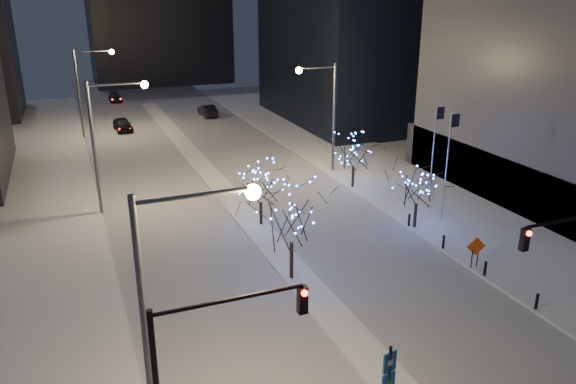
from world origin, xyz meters
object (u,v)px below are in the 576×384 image
street_lamp_w_near (173,287)px  traffic_signal_west (204,361)px  street_lamp_w_far (87,81)px  holiday_tree_plaza_far (354,151)px  street_lamp_east (325,104)px  street_lamp_w_mid (107,129)px  construction_sign (476,249)px  holiday_tree_plaza_near (418,185)px  car_far (115,97)px  wayfinding_sign (389,378)px  car_mid (208,111)px  holiday_tree_median_far (260,184)px  holiday_tree_median_near (292,214)px  car_near (123,125)px

street_lamp_w_near → traffic_signal_west: 2.70m
street_lamp_w_far → holiday_tree_plaza_far: street_lamp_w_far is taller
street_lamp_w_far → street_lamp_east: same height
street_lamp_w_mid → construction_sign: street_lamp_w_mid is taller
street_lamp_w_mid → holiday_tree_plaza_near: street_lamp_w_mid is taller
holiday_tree_plaza_near → street_lamp_w_mid: bearing=149.9°
car_far → holiday_tree_plaza_near: 60.33m
street_lamp_w_near → traffic_signal_west: size_ratio=1.43×
wayfinding_sign → construction_sign: 15.05m
holiday_tree_plaza_near → construction_sign: size_ratio=2.41×
street_lamp_w_mid → street_lamp_east: bearing=9.0°
holiday_tree_plaza_near → construction_sign: 6.92m
traffic_signal_west → car_mid: size_ratio=1.49×
street_lamp_w_mid → holiday_tree_plaza_near: size_ratio=2.08×
street_lamp_w_far → holiday_tree_median_far: size_ratio=2.05×
street_lamp_w_mid → car_far: street_lamp_w_mid is taller
street_lamp_w_mid → holiday_tree_median_near: size_ratio=1.64×
street_lamp_east → car_mid: (-3.88, 28.49, -5.68)m
street_lamp_east → car_near: size_ratio=2.19×
car_near → wayfinding_sign: wayfinding_sign is taller
holiday_tree_median_far → wayfinding_sign: 20.58m
car_near → street_lamp_w_near: bearing=-98.4°
traffic_signal_west → car_near: size_ratio=1.53×
traffic_signal_west → holiday_tree_plaza_far: (18.94, 25.09, -1.44)m
traffic_signal_west → holiday_tree_plaza_far: size_ratio=1.44×
car_far → construction_sign: construction_sign is taller
street_lamp_w_near → wayfinding_sign: 8.86m
street_lamp_w_mid → holiday_tree_median_near: 17.38m
holiday_tree_median_far → holiday_tree_plaza_near: (10.00, -4.52, 0.08)m
street_lamp_w_mid → holiday_tree_plaza_near: 22.70m
street_lamp_w_far → holiday_tree_median_far: (9.44, -31.75, -3.30)m
holiday_tree_plaza_near → holiday_tree_median_near: bearing=-161.2°
holiday_tree_plaza_near → holiday_tree_median_far: bearing=155.7°
wayfinding_sign → holiday_tree_plaza_near: bearing=39.4°
street_lamp_w_mid → holiday_tree_plaza_far: (19.44, -1.92, -3.18)m
holiday_tree_plaza_far → holiday_tree_median_near: bearing=-130.0°
car_near → construction_sign: 47.64m
street_lamp_east → wayfinding_sign: street_lamp_east is taller
car_far → holiday_tree_plaza_far: size_ratio=0.90×
holiday_tree_median_near → holiday_tree_plaza_near: 11.65m
traffic_signal_west → wayfinding_sign: bearing=-1.7°
street_lamp_w_mid → car_far: 47.74m
holiday_tree_median_near → wayfinding_sign: 12.40m
holiday_tree_median_far → holiday_tree_plaza_far: (10.00, 4.84, 0.12)m
street_lamp_w_far → traffic_signal_west: 52.04m
car_near → car_far: bearing=82.5°
traffic_signal_west → car_mid: (14.64, 58.49, -3.99)m
street_lamp_w_mid → car_near: size_ratio=2.19×
street_lamp_w_mid → wayfinding_sign: (7.43, -27.21, -4.28)m
car_near → holiday_tree_median_far: size_ratio=0.94×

